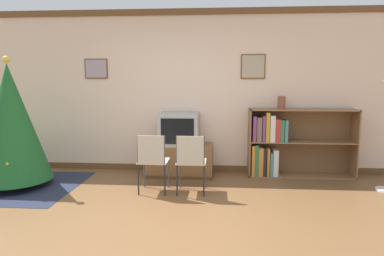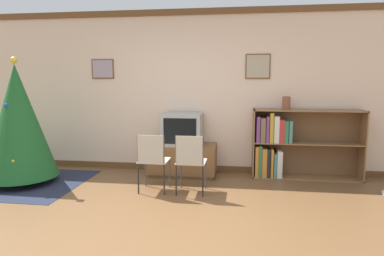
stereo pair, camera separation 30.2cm
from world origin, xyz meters
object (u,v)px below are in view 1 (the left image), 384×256
(christmas_tree, at_px, (11,123))
(vase, at_px, (281,102))
(tv_console, at_px, (179,160))
(folding_chair_left, at_px, (153,160))
(television, at_px, (179,129))
(bookshelf, at_px, (281,143))
(folding_chair_right, at_px, (191,160))

(christmas_tree, xyz_separation_m, vase, (3.96, 0.90, 0.26))
(tv_console, distance_m, folding_chair_left, 0.99)
(tv_console, relative_size, vase, 5.18)
(tv_console, distance_m, vase, 1.88)
(tv_console, relative_size, television, 1.72)
(bookshelf, bearing_deg, vase, 163.35)
(christmas_tree, bearing_deg, bookshelf, 12.68)
(tv_console, distance_m, folding_chair_right, 0.99)
(folding_chair_left, relative_size, bookshelf, 0.49)
(christmas_tree, xyz_separation_m, television, (2.34, 0.79, -0.18))
(folding_chair_left, xyz_separation_m, vase, (1.89, 1.04, 0.72))
(christmas_tree, xyz_separation_m, folding_chair_left, (2.07, -0.14, -0.47))
(bookshelf, bearing_deg, christmas_tree, -167.32)
(vase, bearing_deg, christmas_tree, -167.19)
(christmas_tree, distance_m, folding_chair_right, 2.64)
(christmas_tree, relative_size, bookshelf, 1.12)
(christmas_tree, relative_size, folding_chair_right, 2.29)
(television, height_order, folding_chair_right, television)
(christmas_tree, relative_size, folding_chair_left, 2.29)
(tv_console, xyz_separation_m, folding_chair_left, (-0.26, -0.93, 0.22))
(folding_chair_right, bearing_deg, christmas_tree, 176.96)
(folding_chair_left, bearing_deg, bookshelf, 28.44)
(folding_chair_right, height_order, bookshelf, bookshelf)
(folding_chair_right, distance_m, bookshelf, 1.73)
(television, height_order, folding_chair_left, television)
(christmas_tree, relative_size, television, 3.00)
(christmas_tree, xyz_separation_m, bookshelf, (3.98, 0.90, -0.40))
(tv_console, bearing_deg, vase, 3.81)
(folding_chair_left, distance_m, folding_chair_right, 0.53)
(tv_console, bearing_deg, folding_chair_left, -105.76)
(television, bearing_deg, bookshelf, 3.67)
(christmas_tree, height_order, folding_chair_right, christmas_tree)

